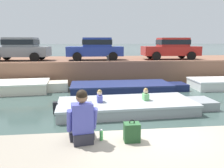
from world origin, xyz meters
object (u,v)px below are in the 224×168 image
(car_leftmost_grey, at_px, (20,48))
(car_left_inner_blue, at_px, (95,48))
(boat_moored_west_cream, at_px, (1,87))
(car_centre_red, at_px, (171,48))
(mooring_bollard_mid, at_px, (108,58))
(boat_moored_central_navy, at_px, (125,87))
(bottle_drink, at_px, (101,135))
(backpack_on_ledge, at_px, (132,132))
(person_seated_left, at_px, (82,122))
(motorboat_passing, at_px, (132,106))

(car_leftmost_grey, bearing_deg, car_left_inner_blue, 0.04)
(boat_moored_west_cream, xyz_separation_m, car_centre_red, (10.61, 3.35, 1.97))
(car_centre_red, xyz_separation_m, mooring_bollard_mid, (-4.71, -1.61, -0.61))
(boat_moored_central_navy, height_order, bottle_drink, bottle_drink)
(car_leftmost_grey, distance_m, backpack_on_ledge, 12.90)
(person_seated_left, bearing_deg, backpack_on_ledge, -4.59)
(motorboat_passing, xyz_separation_m, backpack_on_ledge, (-0.93, -4.52, 0.91))
(boat_moored_central_navy, height_order, car_left_inner_blue, car_left_inner_blue)
(boat_moored_central_navy, xyz_separation_m, mooring_bollard_mid, (-0.77, 2.09, 1.42))
(boat_moored_west_cream, bearing_deg, car_centre_red, 17.50)
(car_leftmost_grey, height_order, person_seated_left, car_leftmost_grey)
(boat_moored_west_cream, distance_m, mooring_bollard_mid, 6.30)
(mooring_bollard_mid, relative_size, person_seated_left, 0.46)
(boat_moored_west_cream, relative_size, car_left_inner_blue, 1.71)
(car_leftmost_grey, height_order, mooring_bollard_mid, car_leftmost_grey)
(car_left_inner_blue, bearing_deg, bottle_drink, -91.45)
(person_seated_left, height_order, bottle_drink, person_seated_left)
(car_centre_red, bearing_deg, person_seated_left, -117.50)
(car_left_inner_blue, relative_size, person_seated_left, 4.01)
(boat_moored_west_cream, height_order, car_leftmost_grey, car_leftmost_grey)
(boat_moored_west_cream, bearing_deg, bottle_drink, -59.54)
(boat_moored_central_navy, height_order, mooring_bollard_mid, mooring_bollard_mid)
(car_left_inner_blue, height_order, backpack_on_ledge, car_left_inner_blue)
(car_left_inner_blue, bearing_deg, person_seated_left, -93.10)
(bottle_drink, bearing_deg, boat_moored_central_navy, 77.23)
(car_leftmost_grey, relative_size, backpack_on_ledge, 9.69)
(car_left_inner_blue, xyz_separation_m, backpack_on_ledge, (0.24, -11.74, -1.12))
(car_left_inner_blue, distance_m, car_centre_red, 5.44)
(backpack_on_ledge, bearing_deg, person_seated_left, 175.41)
(person_seated_left, distance_m, backpack_on_ledge, 0.90)
(person_seated_left, bearing_deg, car_leftmost_grey, 110.59)
(car_centre_red, distance_m, person_seated_left, 13.18)
(mooring_bollard_mid, bearing_deg, boat_moored_central_navy, -69.76)
(car_leftmost_grey, xyz_separation_m, car_left_inner_blue, (5.01, 0.00, -0.00))
(mooring_bollard_mid, bearing_deg, motorboat_passing, -85.44)
(car_left_inner_blue, distance_m, person_seated_left, 11.72)
(boat_moored_central_navy, distance_m, bottle_drink, 8.18)
(boat_moored_central_navy, relative_size, mooring_bollard_mid, 14.50)
(bottle_drink, bearing_deg, car_left_inner_blue, 88.55)
(motorboat_passing, distance_m, mooring_bollard_mid, 5.79)
(car_centre_red, bearing_deg, mooring_bollard_mid, -161.11)
(car_leftmost_grey, bearing_deg, boat_moored_central_navy, -29.62)
(car_left_inner_blue, relative_size, bottle_drink, 18.95)
(car_left_inner_blue, bearing_deg, motorboat_passing, -80.72)
(boat_moored_west_cream, xyz_separation_m, backpack_on_ledge, (5.42, -8.39, 0.85))
(bottle_drink, bearing_deg, motorboat_passing, 71.62)
(car_leftmost_grey, bearing_deg, backpack_on_ledge, -65.86)
(motorboat_passing, bearing_deg, car_left_inner_blue, 99.28)
(car_leftmost_grey, distance_m, car_centre_red, 10.45)
(person_seated_left, bearing_deg, mooring_bollard_mid, 82.28)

